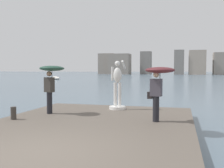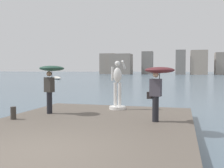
# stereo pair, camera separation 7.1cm
# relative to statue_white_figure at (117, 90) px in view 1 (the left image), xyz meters

# --- Properties ---
(ground_plane) EXTENTS (400.00, 400.00, 0.00)m
(ground_plane) POSITION_rel_statue_white_figure_xyz_m (-0.20, 33.63, -1.29)
(ground_plane) COLOR slate
(pier) EXTENTS (6.83, 10.51, 0.40)m
(pier) POSITION_rel_statue_white_figure_xyz_m (-0.20, -4.11, -1.09)
(pier) COLOR #60564C
(pier) RESTS_ON ground
(statue_white_figure) EXTENTS (0.75, 0.94, 2.21)m
(statue_white_figure) POSITION_rel_statue_white_figure_xyz_m (0.00, 0.00, 0.00)
(statue_white_figure) COLOR white
(statue_white_figure) RESTS_ON pier
(onlooker_left) EXTENTS (1.26, 1.26, 1.95)m
(onlooker_left) POSITION_rel_statue_white_figure_xyz_m (-2.31, -1.87, 0.64)
(onlooker_left) COLOR black
(onlooker_left) RESTS_ON pier
(onlooker_right) EXTENTS (1.17, 1.17, 1.88)m
(onlooker_right) POSITION_rel_statue_white_figure_xyz_m (2.03, -2.38, 0.59)
(onlooker_right) COLOR black
(onlooker_right) RESTS_ON pier
(mooring_bollard) EXTENTS (0.20, 0.20, 0.46)m
(mooring_bollard) POSITION_rel_statue_white_figure_xyz_m (-3.05, -3.31, -0.66)
(mooring_bollard) COLOR #38332D
(mooring_bollard) RESTS_ON pier
(boat_near) EXTENTS (4.20, 4.42, 0.67)m
(boat_near) POSITION_rel_statue_white_figure_xyz_m (-23.77, 40.35, -0.95)
(boat_near) COLOR silver
(boat_near) RESTS_ON ground
(distant_skyline) EXTENTS (70.39, 12.18, 11.51)m
(distant_skyline) POSITION_rel_statue_white_figure_xyz_m (-1.18, 106.73, 3.83)
(distant_skyline) COLOR gray
(distant_skyline) RESTS_ON ground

